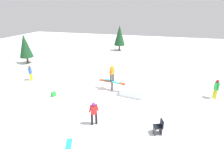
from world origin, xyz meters
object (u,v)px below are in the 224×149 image
at_px(pine_tree_near, 120,35).
at_px(pine_tree_far, 25,46).
at_px(loose_snowboard_white, 22,103).
at_px(rail_feature, 112,83).
at_px(bystander_red, 94,112).
at_px(bystander_green, 216,88).
at_px(backpack_on_snow, 54,94).
at_px(main_rider_on_rail, 112,73).
at_px(folding_chair, 159,127).
at_px(bystander_blue, 30,72).

bearing_deg(pine_tree_near, pine_tree_far, 46.01).
bearing_deg(loose_snowboard_white, pine_tree_near, -99.19).
height_order(rail_feature, loose_snowboard_white, rail_feature).
xyz_separation_m(bystander_red, bystander_green, (-7.55, -5.36, 0.03)).
bearing_deg(rail_feature, pine_tree_far, -11.61).
xyz_separation_m(backpack_on_snow, pine_tree_far, (7.89, -6.63, 1.96)).
relative_size(main_rider_on_rail, loose_snowboard_white, 0.97).
xyz_separation_m(folding_chair, backpack_on_snow, (7.89, -2.23, -0.24)).
height_order(bystander_blue, pine_tree_far, pine_tree_far).
distance_m(bystander_red, bystander_green, 9.26).
height_order(folding_chair, backpack_on_snow, folding_chair).
bearing_deg(main_rider_on_rail, rail_feature, 0.00).
height_order(main_rider_on_rail, bystander_green, main_rider_on_rail).
relative_size(rail_feature, bystander_red, 1.55).
height_order(bystander_blue, loose_snowboard_white, bystander_blue).
bearing_deg(loose_snowboard_white, backpack_on_snow, -135.75).
bearing_deg(loose_snowboard_white, bystander_green, -161.20).
xyz_separation_m(rail_feature, bystander_red, (-0.23, 4.66, 0.17)).
distance_m(loose_snowboard_white, backpack_on_snow, 2.24).
bearing_deg(loose_snowboard_white, pine_tree_far, -52.24).
xyz_separation_m(bystander_red, pine_tree_near, (2.92, -18.60, 1.53)).
bearing_deg(bystander_red, bystander_blue, 116.59).
distance_m(main_rider_on_rail, bystander_green, 7.84).
xyz_separation_m(rail_feature, bystander_green, (-7.78, -0.70, 0.20)).
bearing_deg(bystander_green, main_rider_on_rail, -95.19).
distance_m(folding_chair, pine_tree_near, 19.65).
bearing_deg(backpack_on_snow, pine_tree_far, 71.80).
height_order(bystander_green, pine_tree_near, pine_tree_near).
relative_size(backpack_on_snow, pine_tree_far, 0.10).
bearing_deg(rail_feature, bystander_green, -166.34).
distance_m(bystander_blue, backpack_on_snow, 4.44).
xyz_separation_m(rail_feature, folding_chair, (-3.86, 4.48, -0.23)).
relative_size(bystander_blue, bystander_red, 0.98).
height_order(pine_tree_near, pine_tree_far, pine_tree_near).
bearing_deg(bystander_green, pine_tree_near, -151.96).
bearing_deg(pine_tree_far, rail_feature, 159.86).
bearing_deg(backpack_on_snow, folding_chair, -83.87).
xyz_separation_m(bystander_blue, folding_chair, (-11.69, 4.44, -0.38)).
distance_m(main_rider_on_rail, backpack_on_snow, 4.81).
distance_m(bystander_green, pine_tree_far, 20.09).
bearing_deg(loose_snowboard_white, rail_feature, -145.74).
xyz_separation_m(main_rider_on_rail, bystander_red, (-0.23, 4.66, -0.65)).
distance_m(bystander_green, loose_snowboard_white, 14.19).
relative_size(main_rider_on_rail, bystander_blue, 0.99).
xyz_separation_m(loose_snowboard_white, backpack_on_snow, (-1.60, -1.55, 0.16)).
bearing_deg(rail_feature, folding_chair, 139.22).
relative_size(main_rider_on_rail, bystander_green, 0.93).
relative_size(rail_feature, main_rider_on_rail, 1.61).
relative_size(bystander_blue, loose_snowboard_white, 0.98).
height_order(main_rider_on_rail, bystander_red, main_rider_on_rail).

